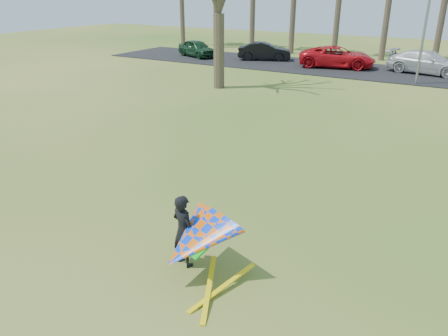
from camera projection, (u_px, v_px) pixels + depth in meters
The scene contains 8 objects.
ground at pixel (182, 238), 10.43m from camera, with size 100.00×100.00×0.00m, color #255B13.
parking_strip at pixel (392, 73), 30.33m from camera, with size 46.00×7.00×0.06m, color black.
streetlight at pixel (431, 8), 25.23m from camera, with size 2.28×0.18×8.00m.
car_0 at pixel (197, 48), 37.24m from camera, with size 1.64×4.07×1.39m, color #193F23.
car_1 at pixel (265, 51), 35.50m from camera, with size 1.48×4.25×1.40m, color black.
car_2 at pixel (337, 57), 32.18m from camera, with size 2.52×5.46×1.52m, color red.
car_3 at pixel (427, 62), 29.82m from camera, with size 2.14×5.26×1.53m, color silver.
kite_flyer at pixel (193, 240), 8.78m from camera, with size 2.13×2.39×2.02m.
Camera 1 is at (5.44, -7.24, 5.54)m, focal length 35.00 mm.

